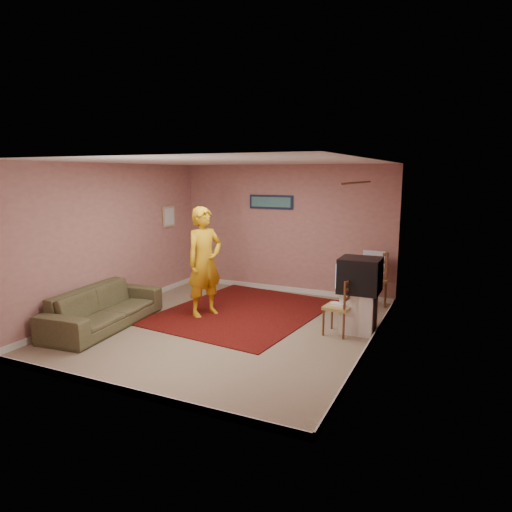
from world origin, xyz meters
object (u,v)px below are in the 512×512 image
at_px(tv_cabinet, 359,312).
at_px(chair_b, 338,300).
at_px(sofa, 104,307).
at_px(crt_tv, 360,275).
at_px(person, 205,262).
at_px(chair_a, 372,274).

bearing_deg(tv_cabinet, chair_b, -139.90).
relative_size(tv_cabinet, sofa, 0.30).
xyz_separation_m(tv_cabinet, chair_b, (-0.27, -0.22, 0.22)).
distance_m(crt_tv, chair_b, 0.50).
bearing_deg(crt_tv, tv_cabinet, -0.00).
distance_m(crt_tv, sofa, 4.06).
distance_m(tv_cabinet, person, 2.68).
relative_size(chair_b, person, 0.25).
distance_m(chair_a, chair_b, 1.63).
relative_size(chair_a, person, 0.30).
bearing_deg(crt_tv, sofa, -159.61).
bearing_deg(sofa, person, -49.45).
xyz_separation_m(chair_b, sofa, (-3.48, -1.23, -0.22)).
relative_size(chair_a, sofa, 0.26).
bearing_deg(tv_cabinet, sofa, -158.81).
bearing_deg(chair_b, crt_tv, 137.21).
bearing_deg(tv_cabinet, person, -174.46).
xyz_separation_m(tv_cabinet, person, (-2.59, -0.25, 0.62)).
bearing_deg(person, sofa, 159.71).
bearing_deg(chair_b, person, -82.87).
bearing_deg(person, chair_a, -33.10).
relative_size(sofa, person, 1.15).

